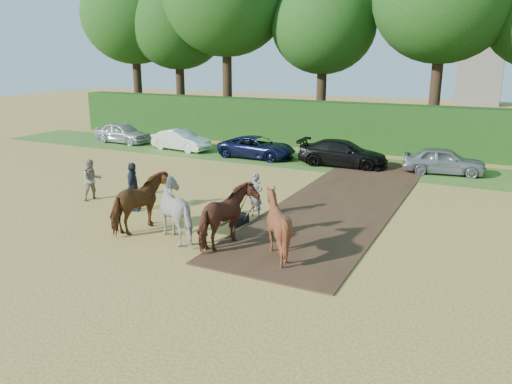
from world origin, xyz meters
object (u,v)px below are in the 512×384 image
Objects in this scene: spectator_far at (133,187)px; spectator_near at (92,180)px; plough_team at (206,213)px; parked_cars at (367,155)px.

spectator_near is at bearing 51.29° from spectator_far.
plough_team reaches higher than parked_cars.
plough_team is 0.18× the size of parked_cars.
plough_team reaches higher than spectator_far.
spectator_near is 0.26× the size of plough_team.
parked_cars is (6.27, 11.77, -0.27)m from spectator_far.
spectator_far is 0.05× the size of parked_cars.
parked_cars is (8.78, 11.36, -0.18)m from spectator_near.
parked_cars is at bearing -7.52° from spectator_near.
parked_cars is at bearing 81.97° from plough_team.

